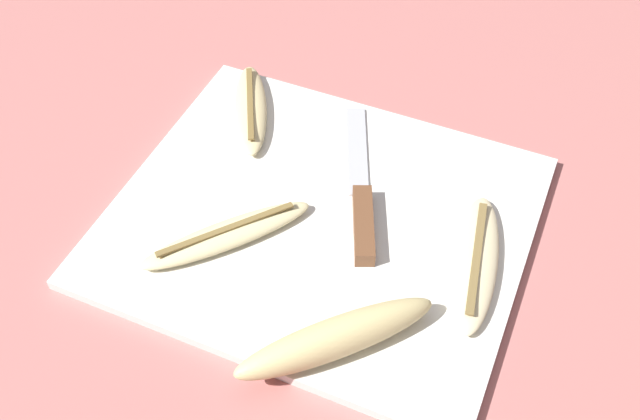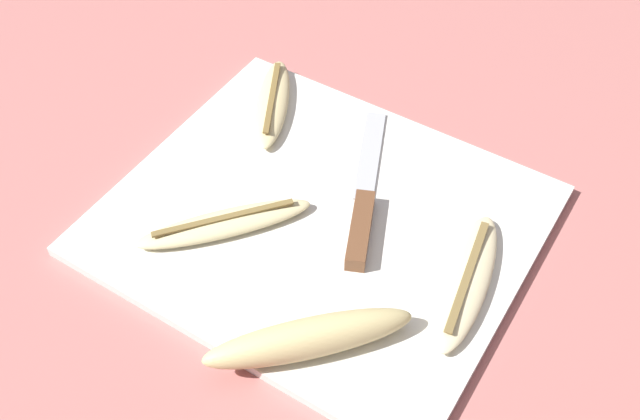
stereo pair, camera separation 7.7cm
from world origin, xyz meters
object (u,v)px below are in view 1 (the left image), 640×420
knife (362,208)px  banana_soft_right (227,235)px  banana_ripe_center (251,109)px  banana_spotted_left (336,338)px  banana_cream_curved (476,261)px

knife → banana_soft_right: same height
banana_soft_right → banana_ripe_center: size_ratio=1.05×
knife → banana_ripe_center: bearing=129.4°
banana_soft_right → banana_spotted_left: bearing=-25.9°
banana_soft_right → banana_spotted_left: size_ratio=0.99×
banana_soft_right → banana_ripe_center: (-0.06, 0.18, 0.00)m
banana_soft_right → banana_ripe_center: same height
knife → banana_soft_right: (-0.11, -0.09, 0.00)m
knife → banana_ripe_center: (-0.18, 0.09, 0.00)m
knife → banana_ripe_center: 0.20m
knife → banana_spotted_left: 0.16m
knife → banana_ripe_center: banana_ripe_center is taller
banana_spotted_left → banana_ripe_center: 0.33m
banana_cream_curved → banana_spotted_left: bearing=-122.9°
banana_spotted_left → banana_ripe_center: bearing=130.2°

